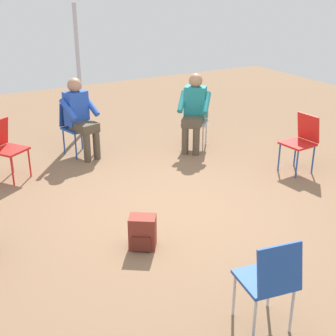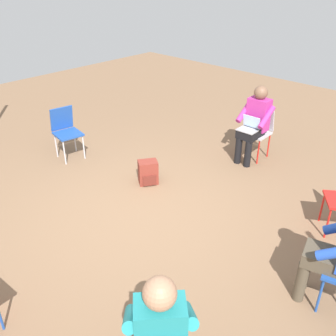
{
  "view_description": "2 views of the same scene",
  "coord_description": "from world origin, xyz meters",
  "px_view_note": "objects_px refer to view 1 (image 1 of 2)",
  "views": [
    {
      "loc": [
        -2.55,
        -4.44,
        2.7
      ],
      "look_at": [
        -0.25,
        -0.35,
        0.75
      ],
      "focal_mm": 50.0,
      "sensor_mm": 36.0,
      "label": 1
    },
    {
      "loc": [
        2.63,
        2.97,
        2.92
      ],
      "look_at": [
        -0.13,
        0.37,
        0.82
      ],
      "focal_mm": 40.0,
      "sensor_mm": 36.0,
      "label": 2
    }
  ],
  "objects_px": {
    "chair_south": "(270,279)",
    "backpack_near_laptop_user": "(143,234)",
    "chair_north": "(75,124)",
    "chair_northwest": "(5,145)",
    "chair_northeast": "(196,117)",
    "chair_east": "(302,139)",
    "person_in_blue": "(80,114)",
    "person_in_teal": "(194,108)"
  },
  "relations": [
    {
      "from": "chair_south",
      "to": "backpack_near_laptop_user",
      "type": "xyz_separation_m",
      "value": [
        -0.31,
        1.62,
        -0.34
      ]
    },
    {
      "from": "chair_north",
      "to": "chair_northwest",
      "type": "bearing_deg",
      "value": 7.82
    },
    {
      "from": "chair_northeast",
      "to": "backpack_near_laptop_user",
      "type": "xyz_separation_m",
      "value": [
        -2.2,
        -2.42,
        -0.34
      ]
    },
    {
      "from": "chair_east",
      "to": "backpack_near_laptop_user",
      "type": "bearing_deg",
      "value": 100.07
    },
    {
      "from": "chair_east",
      "to": "chair_northwest",
      "type": "bearing_deg",
      "value": 60.11
    },
    {
      "from": "chair_south",
      "to": "chair_north",
      "type": "bearing_deg",
      "value": 99.17
    },
    {
      "from": "chair_north",
      "to": "backpack_near_laptop_user",
      "type": "height_order",
      "value": "chair_north"
    },
    {
      "from": "chair_northeast",
      "to": "person_in_blue",
      "type": "height_order",
      "value": "person_in_blue"
    },
    {
      "from": "chair_north",
      "to": "person_in_blue",
      "type": "distance_m",
      "value": 0.26
    },
    {
      "from": "chair_south",
      "to": "backpack_near_laptop_user",
      "type": "distance_m",
      "value": 1.68
    },
    {
      "from": "chair_northwest",
      "to": "chair_northeast",
      "type": "height_order",
      "value": "same"
    },
    {
      "from": "chair_south",
      "to": "chair_east",
      "type": "relative_size",
      "value": 1.0
    },
    {
      "from": "chair_northwest",
      "to": "chair_northeast",
      "type": "relative_size",
      "value": 1.0
    },
    {
      "from": "chair_northwest",
      "to": "person_in_teal",
      "type": "distance_m",
      "value": 2.95
    },
    {
      "from": "person_in_blue",
      "to": "person_in_teal",
      "type": "bearing_deg",
      "value": 146.04
    },
    {
      "from": "chair_south",
      "to": "chair_north",
      "type": "distance_m",
      "value": 4.68
    },
    {
      "from": "chair_northeast",
      "to": "chair_south",
      "type": "xyz_separation_m",
      "value": [
        -1.88,
        -4.04,
        0.0
      ]
    },
    {
      "from": "chair_south",
      "to": "chair_east",
      "type": "xyz_separation_m",
      "value": [
        2.63,
        2.36,
        0.0
      ]
    },
    {
      "from": "person_in_teal",
      "to": "chair_northeast",
      "type": "bearing_deg",
      "value": -90.0
    },
    {
      "from": "chair_northwest",
      "to": "person_in_blue",
      "type": "xyz_separation_m",
      "value": [
        1.22,
        0.32,
        0.2
      ]
    },
    {
      "from": "chair_northwest",
      "to": "chair_east",
      "type": "xyz_separation_m",
      "value": [
        3.78,
        -1.83,
        0.0
      ]
    },
    {
      "from": "chair_northwest",
      "to": "person_in_blue",
      "type": "height_order",
      "value": "person_in_blue"
    },
    {
      "from": "chair_north",
      "to": "person_in_blue",
      "type": "bearing_deg",
      "value": 90.0
    },
    {
      "from": "chair_east",
      "to": "backpack_near_laptop_user",
      "type": "distance_m",
      "value": 3.05
    },
    {
      "from": "person_in_blue",
      "to": "backpack_near_laptop_user",
      "type": "bearing_deg",
      "value": 68.02
    },
    {
      "from": "chair_south",
      "to": "chair_northeast",
      "type": "bearing_deg",
      "value": 74.35
    },
    {
      "from": "chair_northeast",
      "to": "backpack_near_laptop_user",
      "type": "distance_m",
      "value": 3.29
    },
    {
      "from": "chair_north",
      "to": "person_in_teal",
      "type": "xyz_separation_m",
      "value": [
        1.75,
        -0.76,
        0.2
      ]
    },
    {
      "from": "person_in_teal",
      "to": "backpack_near_laptop_user",
      "type": "relative_size",
      "value": 3.44
    },
    {
      "from": "chair_northeast",
      "to": "chair_east",
      "type": "distance_m",
      "value": 1.84
    },
    {
      "from": "chair_northwest",
      "to": "person_in_blue",
      "type": "distance_m",
      "value": 1.28
    },
    {
      "from": "person_in_teal",
      "to": "person_in_blue",
      "type": "xyz_separation_m",
      "value": [
        -1.71,
        0.6,
        0.0
      ]
    },
    {
      "from": "chair_northwest",
      "to": "person_in_teal",
      "type": "xyz_separation_m",
      "value": [
        2.93,
        -0.28,
        0.2
      ]
    },
    {
      "from": "chair_northeast",
      "to": "person_in_teal",
      "type": "height_order",
      "value": "person_in_teal"
    },
    {
      "from": "chair_east",
      "to": "person_in_teal",
      "type": "bearing_deg",
      "value": 24.71
    },
    {
      "from": "chair_northeast",
      "to": "chair_north",
      "type": "distance_m",
      "value": 1.97
    },
    {
      "from": "chair_northwest",
      "to": "person_in_teal",
      "type": "bearing_deg",
      "value": 140.42
    },
    {
      "from": "chair_northeast",
      "to": "backpack_near_laptop_user",
      "type": "bearing_deg",
      "value": 90.13
    },
    {
      "from": "chair_north",
      "to": "person_in_teal",
      "type": "relative_size",
      "value": 0.69
    },
    {
      "from": "chair_northwest",
      "to": "chair_north",
      "type": "bearing_deg",
      "value": 168.26
    },
    {
      "from": "chair_northeast",
      "to": "person_in_teal",
      "type": "relative_size",
      "value": 0.69
    },
    {
      "from": "chair_south",
      "to": "person_in_blue",
      "type": "distance_m",
      "value": 4.52
    }
  ]
}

